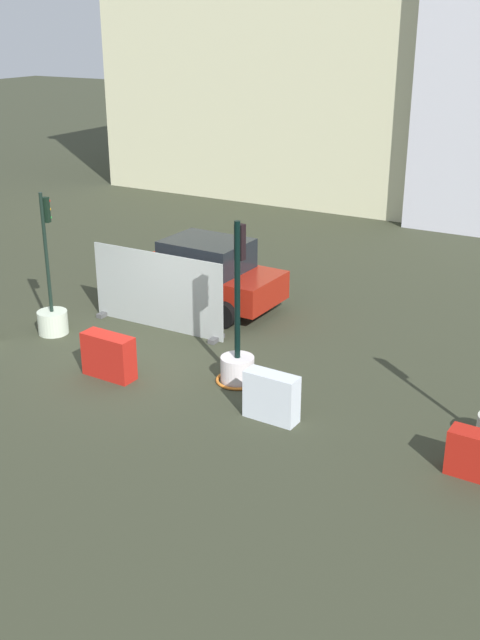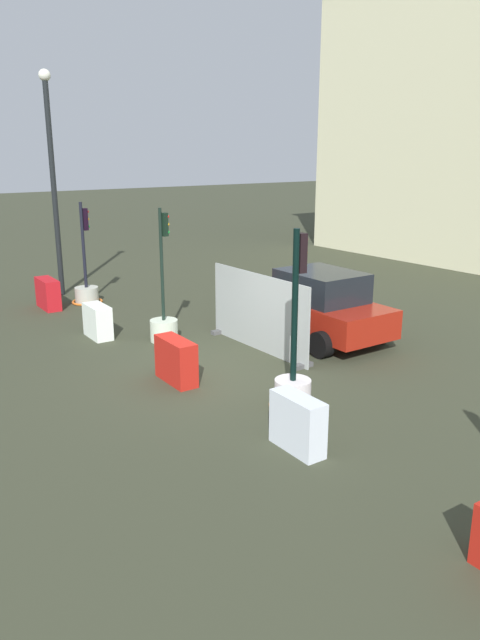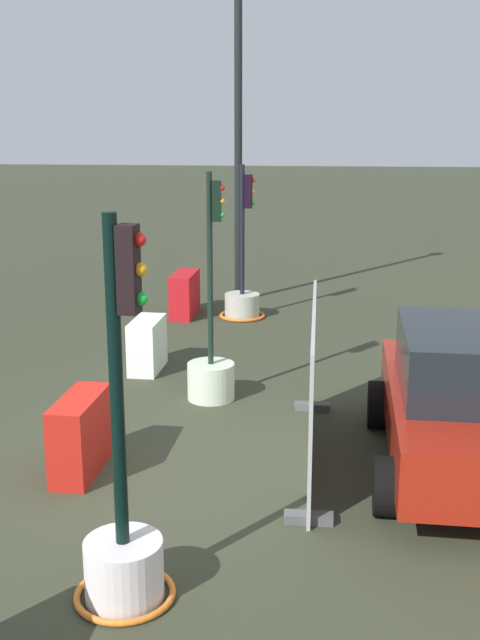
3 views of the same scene
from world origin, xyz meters
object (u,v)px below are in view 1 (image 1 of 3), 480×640
construction_barrier_2 (109,356)px  construction_barrier_3 (271,397)px  traffic_light_2 (238,355)px  car_red_compact (205,274)px  traffic_light_1 (52,313)px

construction_barrier_2 → construction_barrier_3: 3.67m
traffic_light_2 → construction_barrier_2: 2.61m
construction_barrier_3 → car_red_compact: (-4.15, 4.37, 0.40)m
car_red_compact → construction_barrier_3: bearing=-46.5°
construction_barrier_3 → car_red_compact: 6.03m
traffic_light_1 → traffic_light_2: traffic_light_2 is taller
construction_barrier_3 → traffic_light_2: bearing=141.3°
car_red_compact → construction_barrier_2: bearing=-83.8°
traffic_light_1 → traffic_light_2: (4.94, -0.07, 0.09)m
traffic_light_1 → construction_barrier_3: bearing=-10.1°
traffic_light_1 → car_red_compact: 3.89m
construction_barrier_2 → car_red_compact: car_red_compact is taller
traffic_light_2 → construction_barrier_3: 1.67m
car_red_compact → traffic_light_1: bearing=-122.8°
construction_barrier_3 → traffic_light_1: bearing=169.9°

